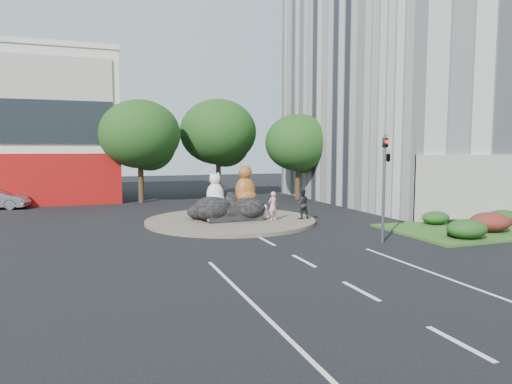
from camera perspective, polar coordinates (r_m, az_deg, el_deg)
ground at (r=17.98m, az=5.99°, el=-8.58°), size 120.00×120.00×0.00m
roundabout_island at (r=27.15m, az=-3.18°, el=-3.59°), size 10.00×10.00×0.20m
rock_plinth at (r=27.07m, az=-3.19°, el=-2.44°), size 3.20×2.60×0.90m
grass_verge at (r=27.42m, az=26.37°, el=-4.14°), size 10.00×6.00×0.12m
tree_left at (r=37.97m, az=-14.21°, el=6.61°), size 6.46×6.46×8.27m
tree_mid at (r=41.20m, az=-4.68°, el=7.07°), size 6.84×6.84×8.76m
tree_right at (r=39.47m, az=5.34°, el=5.79°), size 5.70×5.70×7.30m
hedge_near_green at (r=23.85m, az=24.86°, el=-4.19°), size 2.00×1.60×0.90m
hedge_red at (r=26.30m, az=27.23°, el=-3.34°), size 2.20×1.76×0.99m
hedge_mid_green at (r=29.15m, az=28.44°, el=-2.77°), size 1.80×1.44×0.81m
hedge_back_green at (r=27.62m, az=21.56°, el=-3.01°), size 1.60×1.28×0.72m
traffic_light at (r=21.80m, az=15.97°, el=3.31°), size 0.44×1.24×5.00m
street_lamp at (r=31.28m, az=21.16°, el=5.43°), size 2.34×0.22×8.06m
cat_white at (r=26.66m, az=-5.14°, el=0.46°), size 1.36×1.25×1.91m
cat_tabby at (r=27.30m, az=-1.36°, el=1.06°), size 1.43×1.24×2.35m
kitten_calico at (r=25.81m, az=-5.62°, el=-2.78°), size 0.75×0.73×0.95m
kitten_white at (r=27.07m, az=1.11°, el=-2.45°), size 0.68×0.64×0.88m
pedestrian_pink at (r=26.48m, az=2.10°, el=-1.76°), size 0.71×0.58×1.68m
pedestrian_dark at (r=27.15m, az=5.77°, el=-1.49°), size 0.90×0.71×1.79m
litter_bin at (r=24.08m, az=23.40°, el=-4.16°), size 0.67×0.67×0.80m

